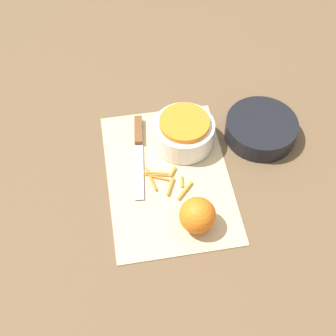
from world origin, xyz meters
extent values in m
plane|color=brown|center=(0.00, 0.00, 0.00)|extent=(4.00, 4.00, 0.00)
cube|color=#CCB284|center=(0.00, 0.00, 0.00)|extent=(0.43, 0.30, 0.01)
cylinder|color=silver|center=(-0.10, 0.06, 0.04)|extent=(0.15, 0.15, 0.07)
cylinder|color=orange|center=(-0.10, 0.06, 0.08)|extent=(0.12, 0.12, 0.02)
cylinder|color=black|center=(-0.09, 0.26, 0.03)|extent=(0.18, 0.18, 0.05)
cube|color=brown|center=(-0.15, -0.05, 0.01)|extent=(0.09, 0.03, 0.02)
cube|color=#B2B2B7|center=(-0.02, -0.07, 0.01)|extent=(0.17, 0.04, 0.00)
sphere|color=orange|center=(0.15, 0.04, 0.05)|extent=(0.08, 0.08, 0.08)
cube|color=orange|center=(0.01, -0.02, 0.01)|extent=(0.02, 0.05, 0.00)
cube|color=orange|center=(-0.01, -0.03, 0.01)|extent=(0.02, 0.06, 0.00)
cube|color=orange|center=(-0.01, 0.01, 0.01)|extent=(0.03, 0.02, 0.00)
cube|color=orange|center=(0.04, 0.00, 0.01)|extent=(0.05, 0.03, 0.00)
cube|color=orange|center=(0.05, 0.03, 0.01)|extent=(0.05, 0.05, 0.00)
cube|color=orange|center=(0.02, 0.03, 0.01)|extent=(0.03, 0.01, 0.00)
cube|color=orange|center=(0.01, -0.04, 0.01)|extent=(0.07, 0.02, 0.00)
camera|label=1|loc=(0.65, -0.11, 0.94)|focal=50.00mm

